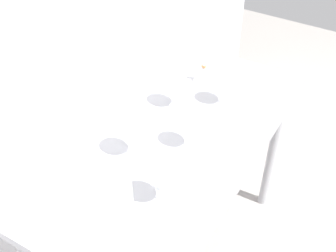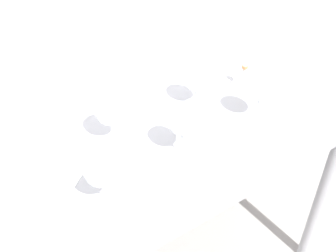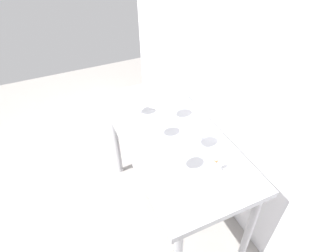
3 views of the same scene
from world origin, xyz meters
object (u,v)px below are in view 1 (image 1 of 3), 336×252
at_px(wine_glass_near_right, 232,80).
at_px(wine_glass_far_right, 178,86).
at_px(wine_glass_near_center, 196,123).
at_px(wine_glass_near_left, 165,178).
at_px(wine_glass_far_left, 134,131).
at_px(tasting_sheet_upper, 97,189).
at_px(decanter_funnel, 203,74).

relative_size(wine_glass_near_right, wine_glass_far_right, 1.12).
relative_size(wine_glass_near_center, wine_glass_near_left, 1.04).
bearing_deg(wine_glass_far_left, wine_glass_near_left, -123.51).
bearing_deg(wine_glass_near_center, tasting_sheet_upper, 151.42).
bearing_deg(decanter_funnel, wine_glass_near_left, -162.98).
bearing_deg(wine_glass_near_right, decanter_funnel, 61.48).
bearing_deg(wine_glass_near_center, decanter_funnel, 23.35).
relative_size(wine_glass_near_center, wine_glass_far_right, 1.09).
bearing_deg(wine_glass_near_center, wine_glass_near_left, -172.73).
xyz_separation_m(wine_glass_far_right, tasting_sheet_upper, (-0.57, 0.01, -0.11)).
bearing_deg(tasting_sheet_upper, wine_glass_far_right, -39.21).
distance_m(wine_glass_near_center, wine_glass_near_left, 0.30).
xyz_separation_m(tasting_sheet_upper, decanter_funnel, (0.80, -0.02, 0.04)).
distance_m(wine_glass_far_left, wine_glass_far_right, 0.35).
xyz_separation_m(wine_glass_far_left, decanter_funnel, (0.58, 0.00, -0.08)).
bearing_deg(tasting_sheet_upper, wine_glass_far_left, -44.09).
xyz_separation_m(wine_glass_near_left, wine_glass_far_right, (0.50, 0.23, -0.01)).
bearing_deg(decanter_funnel, wine_glass_near_center, -156.65).
relative_size(wine_glass_near_right, decanter_funnel, 1.42).
bearing_deg(wine_glass_near_left, wine_glass_far_right, 24.84).
relative_size(wine_glass_near_right, wine_glass_far_left, 1.03).
relative_size(wine_glass_far_left, tasting_sheet_upper, 0.69).
relative_size(tasting_sheet_upper, decanter_funnel, 2.01).
xyz_separation_m(wine_glass_near_left, tasting_sheet_upper, (-0.08, 0.24, -0.12)).
distance_m(wine_glass_near_right, wine_glass_far_left, 0.51).
xyz_separation_m(wine_glass_far_left, wine_glass_far_right, (0.35, 0.01, -0.01)).
relative_size(wine_glass_near_left, wine_glass_far_right, 1.06).
distance_m(wine_glass_near_right, wine_glass_near_center, 0.33).
relative_size(wine_glass_near_center, decanter_funnel, 1.39).
xyz_separation_m(wine_glass_near_center, decanter_funnel, (0.43, 0.18, -0.09)).
xyz_separation_m(wine_glass_near_right, tasting_sheet_upper, (-0.70, 0.21, -0.13)).
bearing_deg(decanter_funnel, wine_glass_near_right, -118.52).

